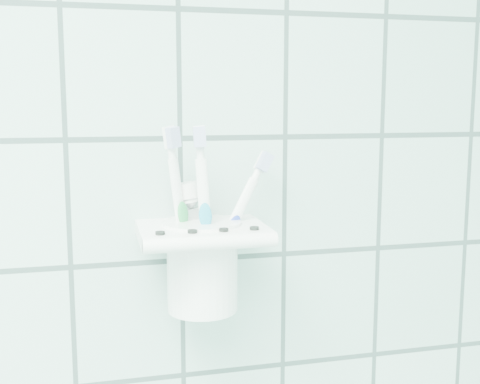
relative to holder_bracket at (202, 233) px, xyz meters
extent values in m
cube|color=white|center=(0.00, 0.04, -0.01)|extent=(0.05, 0.02, 0.04)
cube|color=white|center=(0.00, 0.00, 0.00)|extent=(0.14, 0.10, 0.02)
cylinder|color=white|center=(0.00, -0.05, 0.00)|extent=(0.14, 0.02, 0.02)
cylinder|color=black|center=(-0.05, -0.04, 0.01)|extent=(0.01, 0.01, 0.00)
cylinder|color=black|center=(-0.02, -0.04, 0.01)|extent=(0.01, 0.01, 0.00)
cylinder|color=black|center=(0.02, -0.04, 0.01)|extent=(0.01, 0.01, 0.00)
cylinder|color=black|center=(0.05, -0.04, 0.01)|extent=(0.01, 0.01, 0.00)
cylinder|color=white|center=(0.00, 0.00, -0.04)|extent=(0.08, 0.08, 0.10)
cylinder|color=white|center=(0.00, 0.00, 0.01)|extent=(0.09, 0.09, 0.01)
cylinder|color=black|center=(0.00, 0.00, 0.01)|extent=(0.07, 0.07, 0.00)
cylinder|color=white|center=(-0.01, 0.02, 0.00)|extent=(0.04, 0.03, 0.16)
cylinder|color=white|center=(-0.01, 0.02, 0.09)|extent=(0.01, 0.01, 0.02)
cube|color=silver|center=(-0.01, 0.01, 0.11)|extent=(0.02, 0.02, 0.02)
cube|color=white|center=(-0.01, 0.02, 0.11)|extent=(0.02, 0.01, 0.02)
ellipsoid|color=green|center=(-0.01, 0.01, 0.02)|extent=(0.02, 0.01, 0.03)
cylinder|color=white|center=(0.01, -0.01, 0.00)|extent=(0.02, 0.02, 0.16)
cylinder|color=white|center=(0.01, -0.01, 0.09)|extent=(0.01, 0.01, 0.02)
cube|color=silver|center=(0.01, -0.02, 0.10)|extent=(0.01, 0.01, 0.02)
cube|color=white|center=(0.01, -0.01, 0.10)|extent=(0.01, 0.01, 0.02)
ellipsoid|color=teal|center=(0.01, -0.02, 0.02)|extent=(0.02, 0.01, 0.03)
cylinder|color=white|center=(-0.01, -0.01, 0.00)|extent=(0.09, 0.04, 0.14)
cylinder|color=white|center=(-0.01, -0.01, 0.09)|extent=(0.02, 0.01, 0.02)
cube|color=silver|center=(-0.01, -0.01, 0.10)|extent=(0.02, 0.01, 0.02)
cube|color=white|center=(-0.01, 0.00, 0.10)|extent=(0.02, 0.01, 0.03)
ellipsoid|color=#1E38A5|center=(-0.01, -0.01, 0.02)|extent=(0.03, 0.01, 0.03)
cube|color=silver|center=(0.01, 0.02, -0.02)|extent=(0.05, 0.02, 0.10)
cube|color=silver|center=(0.01, 0.02, -0.07)|extent=(0.04, 0.01, 0.02)
cone|color=silver|center=(0.01, 0.02, 0.03)|extent=(0.03, 0.03, 0.02)
cylinder|color=white|center=(0.01, 0.02, 0.04)|extent=(0.03, 0.03, 0.03)
camera|label=1|loc=(-0.11, -0.63, 0.14)|focal=45.00mm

